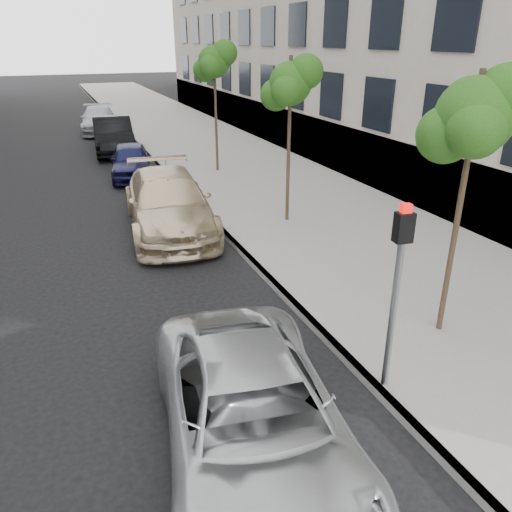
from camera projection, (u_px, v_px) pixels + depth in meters
ground at (328, 437)px, 6.88m from camera, size 160.00×160.00×0.00m
sidewalk at (184, 132)px, 28.68m from camera, size 6.40×72.00×0.14m
curb at (129, 136)px, 27.59m from camera, size 0.15×72.00×0.14m
tree_near at (476, 117)px, 7.70m from camera, size 1.60×1.40×4.60m
tree_mid at (291, 84)px, 13.20m from camera, size 1.53×1.33×4.56m
tree_far at (215, 62)px, 18.59m from camera, size 1.57×1.37×4.88m
signal_pole at (397, 277)px, 7.00m from camera, size 0.26×0.21×2.91m
minivan at (253, 418)px, 6.27m from camera, size 2.98×5.16×1.35m
suv at (169, 203)px, 14.01m from camera, size 2.84×5.74×1.60m
sedan_blue at (131, 160)px, 19.51m from camera, size 2.07×3.99×1.30m
sedan_black at (113, 135)px, 23.66m from camera, size 2.11×5.07×1.63m
sedan_rear at (99, 120)px, 28.73m from camera, size 2.48×5.08×1.42m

